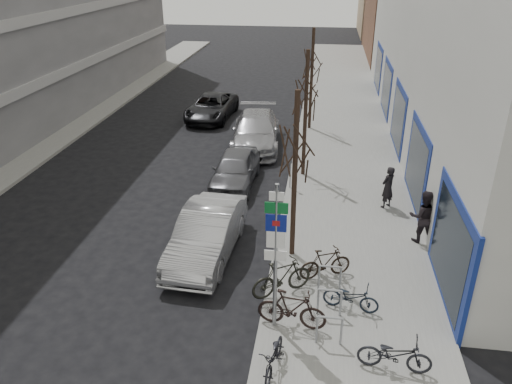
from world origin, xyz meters
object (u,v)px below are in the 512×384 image
(tree_mid, at_px, (307,85))
(bike_mid_curb, at_px, (351,295))
(meter_front, at_px, (277,240))
(bike_near_left, at_px, (274,355))
(meter_back, at_px, (299,128))
(pedestrian_near, at_px, (388,187))
(bike_far_curb, at_px, (395,352))
(highway_sign_pole, at_px, (276,250))
(bike_rack, at_px, (330,299))
(bike_far_inner, at_px, (325,263))
(tree_near, at_px, (296,137))
(bike_near_right, at_px, (292,309))
(parked_car_mid, at_px, (235,169))
(parked_car_front, at_px, (207,234))
(pedestrian_far, at_px, (423,216))
(lane_car, at_px, (212,107))
(bike_mid_inner, at_px, (282,277))
(tree_far, at_px, (313,55))
(parked_car_back, at_px, (256,131))

(tree_mid, bearing_deg, bike_mid_curb, -78.93)
(tree_mid, height_order, meter_front, tree_mid)
(meter_front, xyz_separation_m, bike_near_left, (0.41, -4.56, -0.30))
(tree_mid, height_order, meter_back, tree_mid)
(pedestrian_near, bearing_deg, bike_far_curb, 42.24)
(highway_sign_pole, distance_m, bike_rack, 2.36)
(bike_near_left, xyz_separation_m, bike_far_inner, (1.10, 3.90, 0.03))
(tree_near, distance_m, bike_near_right, 4.88)
(meter_back, relative_size, bike_far_inner, 0.78)
(tree_near, bearing_deg, parked_car_mid, 117.94)
(parked_car_mid, bearing_deg, bike_mid_curb, -58.67)
(parked_car_front, bearing_deg, bike_mid_curb, -24.24)
(bike_near_right, distance_m, bike_mid_curb, 1.78)
(highway_sign_pole, xyz_separation_m, pedestrian_far, (4.40, 4.90, -1.38))
(parked_car_mid, distance_m, lane_car, 9.65)
(bike_mid_curb, relative_size, pedestrian_near, 0.92)
(bike_mid_inner, bearing_deg, bike_rack, -151.98)
(bike_mid_curb, bearing_deg, bike_rack, 130.27)
(tree_mid, bearing_deg, bike_rack, -82.72)
(bike_far_curb, xyz_separation_m, lane_car, (-8.55, 19.08, 0.03))
(tree_far, height_order, pedestrian_far, tree_far)
(bike_far_inner, height_order, pedestrian_far, pedestrian_far)
(bike_far_curb, distance_m, parked_car_front, 7.00)
(highway_sign_pole, xyz_separation_m, meter_back, (-0.25, 14.01, -1.54))
(meter_back, height_order, bike_mid_inner, meter_back)
(bike_near_right, bearing_deg, bike_far_curb, -108.22)
(tree_mid, relative_size, parked_car_back, 0.97)
(parked_car_back, bearing_deg, tree_far, 43.69)
(meter_front, bearing_deg, bike_near_left, -84.81)
(lane_car, distance_m, pedestrian_near, 14.06)
(tree_near, xyz_separation_m, parked_car_mid, (-2.80, 5.28, -3.38))
(meter_back, height_order, bike_far_curb, meter_back)
(tree_mid, bearing_deg, bike_near_left, -90.18)
(tree_far, height_order, bike_far_inner, tree_far)
(tree_mid, height_order, bike_near_left, tree_mid)
(parked_car_mid, distance_m, pedestrian_far, 8.02)
(bike_near_left, xyz_separation_m, bike_mid_inner, (-0.10, 2.90, 0.10))
(meter_front, bearing_deg, parked_car_back, 101.45)
(tree_mid, xyz_separation_m, bike_mid_inner, (-0.14, -8.66, -3.39))
(bike_rack, bearing_deg, meter_back, 97.02)
(pedestrian_near, bearing_deg, tree_mid, -83.24)
(tree_far, bearing_deg, parked_car_front, -101.68)
(bike_near_left, distance_m, bike_mid_curb, 3.07)
(bike_rack, xyz_separation_m, tree_mid, (-1.20, 9.40, 3.44))
(highway_sign_pole, xyz_separation_m, bike_rack, (1.40, 0.61, -1.80))
(bike_mid_inner, distance_m, parked_car_front, 3.23)
(bike_rack, relative_size, meter_back, 1.78)
(lane_car, bearing_deg, bike_near_left, -69.80)
(bike_far_curb, bearing_deg, pedestrian_near, 0.53)
(tree_far, relative_size, meter_front, 4.33)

